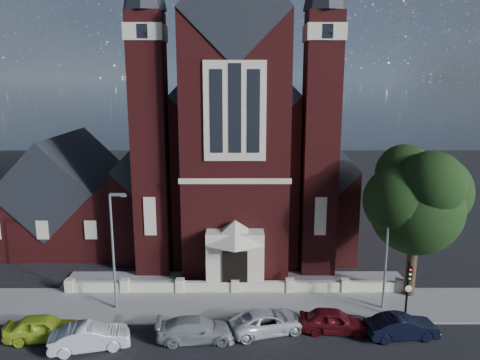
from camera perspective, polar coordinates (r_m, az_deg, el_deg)
The scene contains 16 objects.
ground at distance 42.83m, azimuth -0.51°, elevation -8.59°, with size 120.00×120.00×0.00m, color black.
pavement_strip at distance 33.24m, azimuth -0.64°, elevation -15.07°, with size 60.00×5.00×0.12m, color gray.
forecourt_paving at distance 36.84m, azimuth -0.58°, elevation -12.20°, with size 26.00×3.00×0.14m, color gray.
forecourt_wall at distance 35.03m, azimuth -0.60°, elevation -13.56°, with size 24.00×0.40×0.90m, color #B3AC8E.
church at distance 48.48m, azimuth -0.46°, elevation 3.89°, with size 20.01×34.90×29.20m.
parish_hall at distance 47.36m, azimuth -20.25°, elevation -2.24°, with size 12.00×12.20×10.24m.
street_tree at distance 34.12m, azimuth 21.05°, elevation -2.65°, with size 6.40×6.60×10.70m.
street_lamp_left at distance 31.99m, azimuth -15.11°, elevation -7.65°, with size 1.16×0.22×8.09m.
street_lamp_right at distance 32.43m, azimuth 17.63°, elevation -7.53°, with size 1.16×0.22×8.09m.
traffic_signal at distance 32.07m, azimuth 19.83°, elevation -11.80°, with size 0.28×0.42×4.00m.
car_lime_van at distance 31.44m, azimuth -22.84°, elevation -16.26°, with size 1.78×4.42×1.51m, color #A4BF26.
car_silver_a at distance 29.61m, azimuth -17.86°, elevation -17.76°, with size 1.57×4.49×1.48m, color silver.
car_silver_b at distance 29.24m, azimuth -5.32°, elevation -17.69°, with size 1.93×4.74×1.38m, color #94969B.
car_white_suv at distance 30.03m, azimuth 3.42°, elevation -16.83°, with size 2.23×4.83×1.34m, color silver.
car_dark_red at distance 30.51m, azimuth 11.39°, elevation -16.45°, with size 1.72×4.26×1.45m, color #570F14.
car_navy at distance 30.92m, azimuth 19.14°, elevation -16.55°, with size 1.50×4.31×1.42m, color black.
Camera 1 is at (0.31, -25.01, 15.29)m, focal length 35.00 mm.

